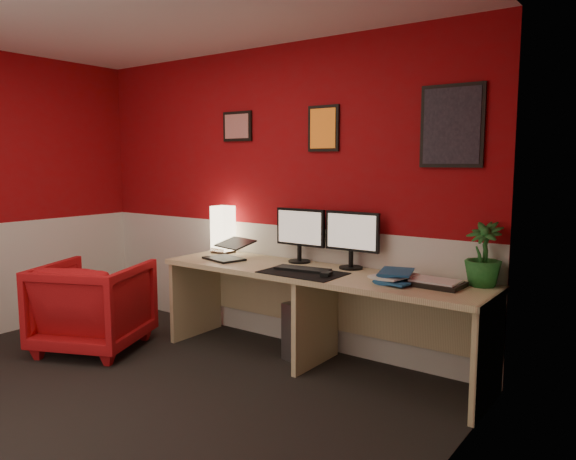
% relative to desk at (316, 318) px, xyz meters
% --- Properties ---
extents(ground, '(4.00, 3.50, 0.01)m').
position_rel_desk_xyz_m(ground, '(-0.72, -1.41, -0.36)').
color(ground, black).
rests_on(ground, ground).
extents(wall_back, '(4.00, 0.01, 2.50)m').
position_rel_desk_xyz_m(wall_back, '(-0.72, 0.34, 0.89)').
color(wall_back, maroon).
rests_on(wall_back, ground).
extents(wall_right, '(0.01, 3.50, 2.50)m').
position_rel_desk_xyz_m(wall_right, '(1.28, -1.41, 0.89)').
color(wall_right, maroon).
rests_on(wall_right, ground).
extents(wainscot_back, '(4.00, 0.01, 1.00)m').
position_rel_desk_xyz_m(wainscot_back, '(-0.72, 0.34, 0.14)').
color(wainscot_back, silver).
rests_on(wainscot_back, ground).
extents(wainscot_right, '(0.01, 3.50, 1.00)m').
position_rel_desk_xyz_m(wainscot_right, '(1.28, -1.41, 0.14)').
color(wainscot_right, silver).
rests_on(wainscot_right, ground).
extents(desk, '(2.60, 0.65, 0.73)m').
position_rel_desk_xyz_m(desk, '(0.00, 0.00, 0.00)').
color(desk, tan).
rests_on(desk, ground).
extents(shoji_lamp, '(0.16, 0.16, 0.40)m').
position_rel_desk_xyz_m(shoji_lamp, '(-1.12, 0.20, 0.56)').
color(shoji_lamp, '#FFE5B2').
rests_on(shoji_lamp, desk).
extents(laptop, '(0.38, 0.30, 0.22)m').
position_rel_desk_xyz_m(laptop, '(-0.88, -0.06, 0.47)').
color(laptop, black).
rests_on(laptop, desk).
extents(monitor_left, '(0.45, 0.06, 0.58)m').
position_rel_desk_xyz_m(monitor_left, '(-0.30, 0.22, 0.66)').
color(monitor_left, black).
rests_on(monitor_left, desk).
extents(monitor_right, '(0.45, 0.06, 0.58)m').
position_rel_desk_xyz_m(monitor_right, '(0.16, 0.23, 0.66)').
color(monitor_right, black).
rests_on(monitor_right, desk).
extents(desk_mat, '(0.60, 0.38, 0.01)m').
position_rel_desk_xyz_m(desk_mat, '(-0.04, -0.13, 0.37)').
color(desk_mat, black).
rests_on(desk_mat, desk).
extents(keyboard, '(0.43, 0.19, 0.02)m').
position_rel_desk_xyz_m(keyboard, '(-0.08, -0.06, 0.38)').
color(keyboard, black).
rests_on(keyboard, desk_mat).
extents(mouse, '(0.08, 0.11, 0.03)m').
position_rel_desk_xyz_m(mouse, '(0.17, -0.14, 0.39)').
color(mouse, black).
rests_on(mouse, desk_mat).
extents(book_bottom, '(0.28, 0.35, 0.03)m').
position_rel_desk_xyz_m(book_bottom, '(0.57, 0.00, 0.38)').
color(book_bottom, '#1E548A').
rests_on(book_bottom, desk).
extents(book_middle, '(0.27, 0.33, 0.02)m').
position_rel_desk_xyz_m(book_middle, '(0.52, 0.01, 0.40)').
color(book_middle, silver).
rests_on(book_middle, book_bottom).
extents(book_top, '(0.29, 0.34, 0.03)m').
position_rel_desk_xyz_m(book_top, '(0.54, -0.02, 0.43)').
color(book_top, '#1E548A').
rests_on(book_top, book_middle).
extents(zen_tray, '(0.36, 0.26, 0.03)m').
position_rel_desk_xyz_m(zen_tray, '(0.90, 0.04, 0.38)').
color(zen_tray, black).
rests_on(zen_tray, desk).
extents(potted_plant, '(0.28, 0.28, 0.42)m').
position_rel_desk_xyz_m(potted_plant, '(1.15, 0.22, 0.58)').
color(potted_plant, '#19591E').
rests_on(potted_plant, desk).
extents(pc_tower, '(0.28, 0.48, 0.45)m').
position_rel_desk_xyz_m(pc_tower, '(-0.15, 0.15, -0.14)').
color(pc_tower, '#99999E').
rests_on(pc_tower, ground).
extents(armchair, '(1.04, 1.05, 0.73)m').
position_rel_desk_xyz_m(armchair, '(-1.69, -0.76, -0.00)').
color(armchair, '#B51418').
rests_on(armchair, ground).
extents(art_left, '(0.32, 0.02, 0.26)m').
position_rel_desk_xyz_m(art_left, '(-1.05, 0.33, 1.49)').
color(art_left, red).
rests_on(art_left, wall_back).
extents(art_center, '(0.28, 0.02, 0.36)m').
position_rel_desk_xyz_m(art_center, '(-0.15, 0.33, 1.44)').
color(art_center, orange).
rests_on(art_center, wall_back).
extents(art_right, '(0.44, 0.02, 0.56)m').
position_rel_desk_xyz_m(art_right, '(0.87, 0.33, 1.42)').
color(art_right, black).
rests_on(art_right, wall_back).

